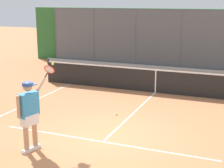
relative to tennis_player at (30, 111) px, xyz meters
name	(u,v)px	position (x,y,z in m)	size (l,w,h in m)	color
ground_plane	(108,137)	(-1.45, -1.50, -1.05)	(60.00, 60.00, 0.00)	#C67A4C
court_line_markings	(99,146)	(-1.45, -0.87, -1.04)	(7.82, 9.71, 0.01)	white
fence_backdrop	(183,39)	(-1.45, -12.06, 0.53)	(18.03, 1.37, 3.17)	#565B60
tennis_net	(156,81)	(-1.45, -6.46, -0.55)	(10.04, 0.09, 1.07)	#2D2D2D
tennis_player	(30,111)	(0.00, 0.00, 0.00)	(0.37, 1.45, 2.05)	silver
tennis_ball_near_baseline	(116,114)	(-0.99, -3.28, -1.01)	(0.07, 0.07, 0.07)	#D6E042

